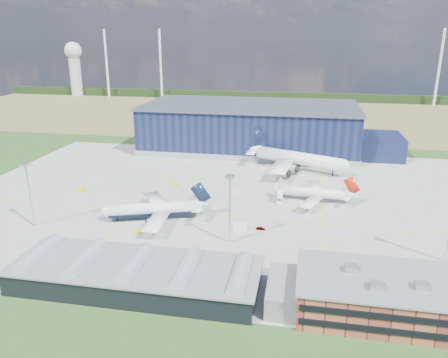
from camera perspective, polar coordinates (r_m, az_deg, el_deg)
ground at (r=171.41m, az=-0.78°, el=-3.61°), size 600.00×600.00×0.00m
apron at (r=180.53m, az=-0.14°, el=-2.44°), size 220.00×160.00×0.08m
farmland at (r=382.51m, az=5.92°, el=8.57°), size 600.00×220.00×0.01m
treeline at (r=460.80m, az=6.85°, el=10.69°), size 600.00×8.00×8.00m
horizon_dressing at (r=503.44m, az=-16.05°, el=14.22°), size 440.20×18.00×70.00m
hangar at (r=257.64m, az=4.08°, el=6.53°), size 145.00×62.00×26.10m
ops_building at (r=114.83m, az=21.28°, el=-14.10°), size 46.00×23.00×10.90m
glass_concourse at (r=119.54m, az=-9.83°, el=-12.27°), size 78.00×23.00×8.60m
light_mast_west at (r=163.28m, az=-24.19°, el=-0.65°), size 2.60×2.60×23.00m
light_mast_center at (r=136.59m, az=0.78°, el=-2.51°), size 2.60×2.60×23.00m
airliner_navy at (r=159.36m, az=-9.39°, el=-3.06°), size 51.09×50.54×13.16m
airliner_red at (r=178.55m, az=11.34°, el=-1.10°), size 38.60×37.92×11.47m
airliner_widebody at (r=217.72m, az=9.75°, el=3.51°), size 75.21×74.56×18.75m
gse_tug_a at (r=196.85m, az=-18.20°, el=-1.36°), size 2.62×4.04×1.63m
gse_tug_b at (r=151.88m, az=-11.23°, el=-6.73°), size 2.49×3.16×1.20m
gse_van_a at (r=140.29m, az=-16.35°, el=-9.14°), size 5.23×3.59×2.10m
gse_cart_a at (r=204.94m, az=7.34°, el=0.13°), size 1.89×2.71×1.13m
gse_van_b at (r=190.59m, az=11.12°, el=-1.33°), size 3.38×4.98×2.09m
gse_tug_c at (r=194.75m, az=-6.40°, el=-0.77°), size 2.75×3.58×1.38m
gse_cart_b at (r=183.70m, az=1.70°, el=-1.88°), size 3.19×2.47×1.23m
gse_van_c at (r=151.52m, az=1.95°, el=-6.20°), size 5.29×4.07×2.29m
airstair at (r=177.08m, az=7.30°, el=-2.42°), size 2.60×5.64×3.51m
car_a at (r=151.91m, az=4.81°, el=-6.44°), size 3.17×1.31×1.08m
car_b at (r=125.87m, az=16.51°, el=-12.75°), size 3.81×1.84×1.20m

